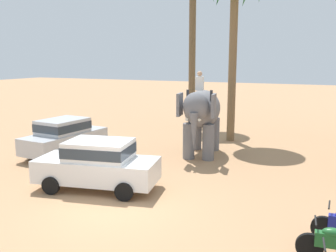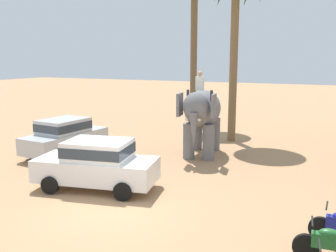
{
  "view_description": "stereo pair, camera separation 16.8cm",
  "coord_description": "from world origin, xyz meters",
  "px_view_note": "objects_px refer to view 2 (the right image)",
  "views": [
    {
      "loc": [
        5.8,
        -8.84,
        4.4
      ],
      "look_at": [
        -0.65,
        5.18,
        1.6
      ],
      "focal_mm": 39.66,
      "sensor_mm": 36.0,
      "label": 1
    },
    {
      "loc": [
        5.95,
        -8.77,
        4.4
      ],
      "look_at": [
        -0.65,
        5.18,
        1.6
      ],
      "focal_mm": 39.66,
      "sensor_mm": 36.0,
      "label": 2
    }
  ],
  "objects_px": {
    "car_sedan_foreground": "(97,162)",
    "car_parked_far_side": "(65,135)",
    "elephant_with_mahout": "(202,113)",
    "motorcycle_second_in_row": "(336,245)"
  },
  "relations": [
    {
      "from": "car_sedan_foreground",
      "to": "car_parked_far_side",
      "type": "distance_m",
      "value": 5.12
    },
    {
      "from": "elephant_with_mahout",
      "to": "motorcycle_second_in_row",
      "type": "height_order",
      "value": "elephant_with_mahout"
    },
    {
      "from": "elephant_with_mahout",
      "to": "motorcycle_second_in_row",
      "type": "xyz_separation_m",
      "value": [
        5.84,
        -7.45,
        -1.53
      ]
    },
    {
      "from": "car_sedan_foreground",
      "to": "car_parked_far_side",
      "type": "height_order",
      "value": "same"
    },
    {
      "from": "car_parked_far_side",
      "to": "elephant_with_mahout",
      "type": "xyz_separation_m",
      "value": [
        5.74,
        2.58,
        1.06
      ]
    },
    {
      "from": "car_parked_far_side",
      "to": "motorcycle_second_in_row",
      "type": "distance_m",
      "value": 12.57
    },
    {
      "from": "car_sedan_foreground",
      "to": "motorcycle_second_in_row",
      "type": "height_order",
      "value": "car_sedan_foreground"
    },
    {
      "from": "car_parked_far_side",
      "to": "motorcycle_second_in_row",
      "type": "height_order",
      "value": "car_parked_far_side"
    },
    {
      "from": "car_sedan_foreground",
      "to": "elephant_with_mahout",
      "type": "distance_m",
      "value": 6.03
    },
    {
      "from": "car_sedan_foreground",
      "to": "car_parked_far_side",
      "type": "relative_size",
      "value": 1.03
    }
  ]
}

